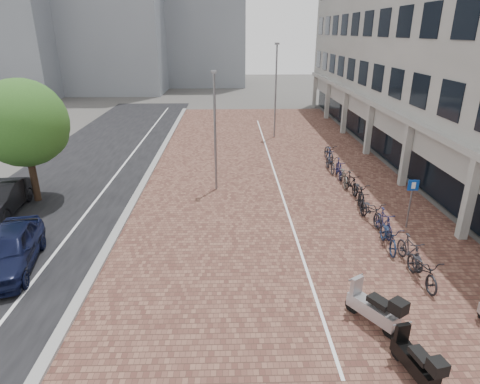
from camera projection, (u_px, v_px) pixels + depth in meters
name	position (u px, v px, depth m)	size (l,w,h in m)	color
ground	(245.00, 304.00, 12.35)	(140.00, 140.00, 0.00)	#474442
plaza_brick	(272.00, 174.00, 23.55)	(14.50, 42.00, 0.04)	brown
street_asphalt	(80.00, 176.00, 23.26)	(8.00, 50.00, 0.03)	black
curb	(149.00, 174.00, 23.34)	(0.35, 42.00, 0.14)	gray
lane_line	(115.00, 175.00, 23.31)	(0.12, 44.00, 0.00)	white
parking_line	(275.00, 174.00, 23.54)	(0.10, 30.00, 0.00)	white
office_building	(450.00, 18.00, 24.43)	(8.40, 40.00, 15.00)	#A5A59F
car_navy	(8.00, 250.00, 13.97)	(1.74, 4.33, 1.48)	black
car_dark	(1.00, 199.00, 18.30)	(1.48, 4.25, 1.40)	black
scooter_mid	(415.00, 359.00, 9.53)	(0.52, 1.66, 1.14)	black
scooter_back	(373.00, 307.00, 11.25)	(0.57, 1.84, 1.26)	#A7A7AC
parking_sign	(411.00, 197.00, 16.63)	(0.45, 0.09, 2.15)	slate
lamp_near	(215.00, 134.00, 20.22)	(0.12, 0.12, 5.94)	slate
lamp_far	(276.00, 92.00, 30.55)	(0.12, 0.12, 6.89)	gray
street_tree	(27.00, 125.00, 18.67)	(4.01, 4.01, 5.84)	#382619
bike_row	(357.00, 191.00, 19.65)	(1.19, 15.79, 1.05)	black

